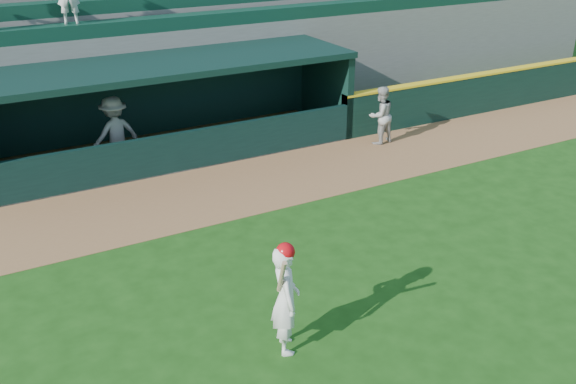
{
  "coord_description": "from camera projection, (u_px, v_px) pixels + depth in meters",
  "views": [
    {
      "loc": [
        -5.08,
        -7.61,
        6.07
      ],
      "look_at": [
        0.0,
        1.6,
        1.3
      ],
      "focal_mm": 40.0,
      "sensor_mm": 36.0,
      "label": 1
    }
  ],
  "objects": [
    {
      "name": "ground",
      "position": [
        334.0,
        296.0,
        10.81
      ],
      "size": [
        120.0,
        120.0,
        0.0
      ],
      "primitive_type": "plane",
      "color": "#194511",
      "rests_on": "ground"
    },
    {
      "name": "warning_track",
      "position": [
        219.0,
        191.0,
        14.72
      ],
      "size": [
        40.0,
        3.0,
        0.01
      ],
      "primitive_type": "cube",
      "color": "#906139",
      "rests_on": "ground"
    },
    {
      "name": "field_wall_right",
      "position": [
        540.0,
        83.0,
        21.17
      ],
      "size": [
        15.5,
        0.3,
        1.2
      ],
      "primitive_type": "cube",
      "color": "black",
      "rests_on": "ground"
    },
    {
      "name": "wall_stripe_right",
      "position": [
        543.0,
        64.0,
        20.91
      ],
      "size": [
        15.5,
        0.32,
        0.06
      ],
      "primitive_type": "cube",
      "color": "yellow",
      "rests_on": "field_wall_right"
    },
    {
      "name": "dugout_player_front",
      "position": [
        381.0,
        115.0,
        17.36
      ],
      "size": [
        0.83,
        0.69,
        1.59
      ],
      "primitive_type": "imported",
      "rotation": [
        0.0,
        0.0,
        3.26
      ],
      "color": "#AAAAA5",
      "rests_on": "ground"
    },
    {
      "name": "dugout_player_inside",
      "position": [
        115.0,
        134.0,
        15.59
      ],
      "size": [
        1.31,
        0.91,
        1.85
      ],
      "primitive_type": "imported",
      "rotation": [
        0.0,
        0.0,
        3.34
      ],
      "color": "gray",
      "rests_on": "ground"
    },
    {
      "name": "dugout",
      "position": [
        169.0,
        101.0,
        16.63
      ],
      "size": [
        9.4,
        2.8,
        2.46
      ],
      "color": "slate",
      "rests_on": "ground"
    },
    {
      "name": "stands",
      "position": [
        117.0,
        32.0,
        19.84
      ],
      "size": [
        34.5,
        6.31,
        6.56
      ],
      "color": "slate",
      "rests_on": "ground"
    },
    {
      "name": "batter_at_plate",
      "position": [
        285.0,
        297.0,
        9.2
      ],
      "size": [
        0.58,
        0.83,
        1.79
      ],
      "color": "white",
      "rests_on": "ground"
    }
  ]
}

